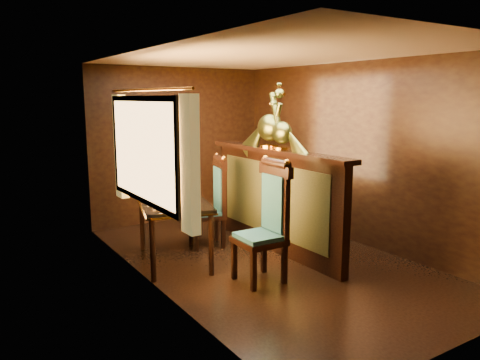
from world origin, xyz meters
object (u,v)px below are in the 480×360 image
Objects in this scene: chair_left at (269,217)px; peacock_right at (269,116)px; chair_right at (215,198)px; peacock_left at (282,123)px; dining_table at (173,206)px.

chair_left is 1.56m from peacock_right.
chair_right is (0.11, 1.40, -0.06)m from chair_left.
chair_right is 1.84× the size of peacock_left.
peacock_left is 0.28m from peacock_right.
dining_table is 1.77× the size of peacock_right.
chair_right is at bearing 139.87° from peacock_right.
chair_left is 1.09× the size of chair_right.
peacock_left is 0.82× the size of peacock_right.
dining_table is 1.71m from peacock_left.
peacock_right is (0.00, 0.27, 0.08)m from peacock_left.
chair_right is at bearing 87.05° from chair_left.
chair_left reaches higher than dining_table.
peacock_right reaches higher than peacock_left.
peacock_right reaches higher than chair_left.
dining_table is at bearing 161.35° from peacock_left.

